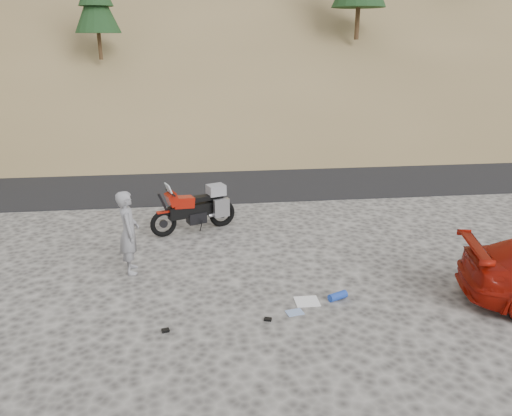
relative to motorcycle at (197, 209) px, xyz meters
The scene contains 9 objects.
ground 3.36m from the motorcycle, 90.65° to the right, with size 140.00×140.00×0.00m, color #403D3B.
road 5.74m from the motorcycle, 90.37° to the left, with size 120.00×7.00×0.05m, color black.
motorcycle is the anchor object (origin of this frame).
man 2.95m from the motorcycle, 122.58° to the right, with size 0.71×0.46×1.93m, color gray.
gear_white_cloth 4.86m from the motorcycle, 63.34° to the right, with size 0.48×0.43×0.02m, color white.
gear_blue_mat 5.16m from the motorcycle, 56.81° to the right, with size 0.16×0.16×0.41m, color #1C3EAA.
gear_glove_a 5.10m from the motorcycle, 75.52° to the right, with size 0.14×0.10×0.04m, color black.
gear_glove_b 5.14m from the motorcycle, 97.38° to the right, with size 0.14×0.10×0.05m, color black.
gear_blue_cloth 5.08m from the motorcycle, 68.71° to the right, with size 0.33×0.24×0.01m, color #829BC9.
Camera 1 is at (0.08, -9.84, 5.11)m, focal length 35.00 mm.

